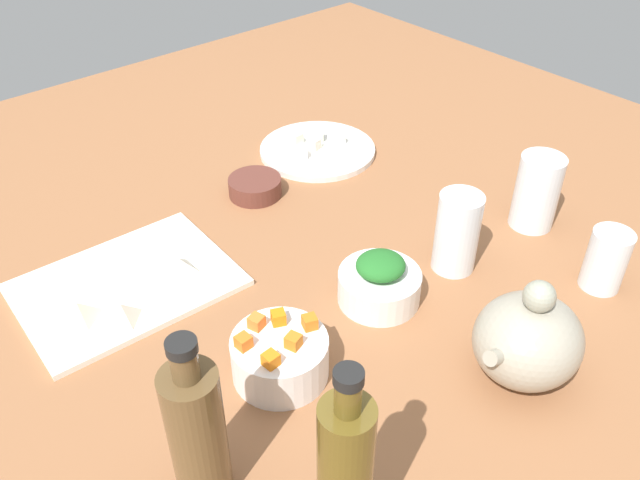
{
  "coord_description": "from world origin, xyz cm",
  "views": [
    {
      "loc": [
        54.39,
        62.78,
        70.84
      ],
      "look_at": [
        0.0,
        0.0,
        8.0
      ],
      "focal_mm": 37.24,
      "sensor_mm": 36.0,
      "label": 1
    }
  ],
  "objects_px": {
    "plate_tofu": "(318,150)",
    "bowl_small_side": "(255,187)",
    "bottle_0": "(197,433)",
    "teapot": "(528,339)",
    "drinking_glass_0": "(606,260)",
    "cutting_board": "(127,285)",
    "bowl_carrots": "(280,357)",
    "bottle_1": "(345,480)",
    "drinking_glass_2": "(457,233)",
    "bowl_greens": "(379,287)",
    "drinking_glass_1": "(537,192)"
  },
  "relations": [
    {
      "from": "bowl_carrots",
      "to": "bowl_small_side",
      "type": "xyz_separation_m",
      "value": [
        -0.23,
        -0.37,
        -0.01
      ]
    },
    {
      "from": "drinking_glass_1",
      "to": "bowl_small_side",
      "type": "bearing_deg",
      "value": -51.71
    },
    {
      "from": "plate_tofu",
      "to": "bowl_carrots",
      "type": "height_order",
      "value": "bowl_carrots"
    },
    {
      "from": "plate_tofu",
      "to": "drinking_glass_0",
      "type": "distance_m",
      "value": 0.6
    },
    {
      "from": "teapot",
      "to": "bowl_greens",
      "type": "bearing_deg",
      "value": -79.89
    },
    {
      "from": "bowl_small_side",
      "to": "drinking_glass_2",
      "type": "xyz_separation_m",
      "value": [
        -0.11,
        0.38,
        0.05
      ]
    },
    {
      "from": "cutting_board",
      "to": "bottle_0",
      "type": "relative_size",
      "value": 1.34
    },
    {
      "from": "bowl_carrots",
      "to": "drinking_glass_2",
      "type": "relative_size",
      "value": 0.96
    },
    {
      "from": "plate_tofu",
      "to": "drinking_glass_1",
      "type": "height_order",
      "value": "drinking_glass_1"
    },
    {
      "from": "cutting_board",
      "to": "bowl_carrots",
      "type": "xyz_separation_m",
      "value": [
        -0.07,
        0.29,
        0.03
      ]
    },
    {
      "from": "drinking_glass_0",
      "to": "bottle_0",
      "type": "bearing_deg",
      "value": -8.87
    },
    {
      "from": "bowl_greens",
      "to": "drinking_glass_2",
      "type": "height_order",
      "value": "drinking_glass_2"
    },
    {
      "from": "bowl_carrots",
      "to": "bottle_1",
      "type": "relative_size",
      "value": 0.48
    },
    {
      "from": "bottle_1",
      "to": "drinking_glass_0",
      "type": "xyz_separation_m",
      "value": [
        -0.58,
        -0.05,
        -0.07
      ]
    },
    {
      "from": "bottle_1",
      "to": "drinking_glass_2",
      "type": "relative_size",
      "value": 2.0
    },
    {
      "from": "cutting_board",
      "to": "bottle_1",
      "type": "bearing_deg",
      "value": 87.26
    },
    {
      "from": "bottle_0",
      "to": "drinking_glass_2",
      "type": "relative_size",
      "value": 1.76
    },
    {
      "from": "bowl_greens",
      "to": "bottle_0",
      "type": "bearing_deg",
      "value": 14.83
    },
    {
      "from": "plate_tofu",
      "to": "bowl_small_side",
      "type": "bearing_deg",
      "value": 12.78
    },
    {
      "from": "bowl_carrots",
      "to": "bottle_0",
      "type": "height_order",
      "value": "bottle_0"
    },
    {
      "from": "bottle_0",
      "to": "drinking_glass_2",
      "type": "bearing_deg",
      "value": -171.52
    },
    {
      "from": "bottle_1",
      "to": "drinking_glass_2",
      "type": "distance_m",
      "value": 0.5
    },
    {
      "from": "bowl_carrots",
      "to": "drinking_glass_1",
      "type": "height_order",
      "value": "drinking_glass_1"
    },
    {
      "from": "bottle_0",
      "to": "plate_tofu",
      "type": "bearing_deg",
      "value": -140.06
    },
    {
      "from": "bowl_small_side",
      "to": "drinking_glass_1",
      "type": "height_order",
      "value": "drinking_glass_1"
    },
    {
      "from": "bottle_0",
      "to": "bowl_small_side",
      "type": "bearing_deg",
      "value": -131.66
    },
    {
      "from": "plate_tofu",
      "to": "cutting_board",
      "type": "bearing_deg",
      "value": 14.07
    },
    {
      "from": "cutting_board",
      "to": "drinking_glass_1",
      "type": "xyz_separation_m",
      "value": [
        -0.62,
        0.31,
        0.06
      ]
    },
    {
      "from": "bottle_1",
      "to": "drinking_glass_0",
      "type": "relative_size",
      "value": 2.69
    },
    {
      "from": "teapot",
      "to": "drinking_glass_0",
      "type": "relative_size",
      "value": 1.63
    },
    {
      "from": "drinking_glass_1",
      "to": "bottle_1",
      "type": "bearing_deg",
      "value": 18.39
    },
    {
      "from": "bottle_0",
      "to": "drinking_glass_0",
      "type": "relative_size",
      "value": 2.37
    },
    {
      "from": "plate_tofu",
      "to": "teapot",
      "type": "xyz_separation_m",
      "value": [
        0.18,
        0.63,
        0.06
      ]
    },
    {
      "from": "bowl_greens",
      "to": "drinking_glass_2",
      "type": "relative_size",
      "value": 0.93
    },
    {
      "from": "bowl_small_side",
      "to": "drinking_glass_1",
      "type": "bearing_deg",
      "value": 128.29
    },
    {
      "from": "drinking_glass_2",
      "to": "drinking_glass_1",
      "type": "bearing_deg",
      "value": 176.23
    },
    {
      "from": "bowl_small_side",
      "to": "bottle_0",
      "type": "xyz_separation_m",
      "value": [
        0.4,
        0.45,
        0.08
      ]
    },
    {
      "from": "bowl_carrots",
      "to": "teapot",
      "type": "height_order",
      "value": "teapot"
    },
    {
      "from": "bowl_greens",
      "to": "bowl_small_side",
      "type": "relative_size",
      "value": 1.26
    },
    {
      "from": "bowl_greens",
      "to": "bowl_carrots",
      "type": "bearing_deg",
      "value": 5.27
    },
    {
      "from": "bowl_carrots",
      "to": "bowl_small_side",
      "type": "relative_size",
      "value": 1.31
    },
    {
      "from": "cutting_board",
      "to": "bowl_greens",
      "type": "height_order",
      "value": "bowl_greens"
    },
    {
      "from": "bowl_small_side",
      "to": "bottle_0",
      "type": "relative_size",
      "value": 0.42
    },
    {
      "from": "cutting_board",
      "to": "bowl_greens",
      "type": "distance_m",
      "value": 0.39
    },
    {
      "from": "drinking_glass_1",
      "to": "drinking_glass_2",
      "type": "height_order",
      "value": "drinking_glass_2"
    },
    {
      "from": "teapot",
      "to": "bottle_1",
      "type": "bearing_deg",
      "value": 3.39
    },
    {
      "from": "bowl_greens",
      "to": "bottle_1",
      "type": "xyz_separation_m",
      "value": [
        0.3,
        0.25,
        0.09
      ]
    },
    {
      "from": "bottle_1",
      "to": "drinking_glass_2",
      "type": "height_order",
      "value": "bottle_1"
    },
    {
      "from": "plate_tofu",
      "to": "bowl_small_side",
      "type": "xyz_separation_m",
      "value": [
        0.19,
        0.04,
        0.01
      ]
    },
    {
      "from": "teapot",
      "to": "bottle_0",
      "type": "distance_m",
      "value": 0.43
    }
  ]
}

